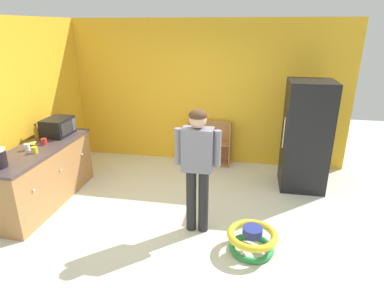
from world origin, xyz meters
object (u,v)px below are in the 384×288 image
at_px(microwave, 58,127).
at_px(banana_bunch, 33,143).
at_px(white_cup, 27,147).
at_px(red_cup, 44,142).
at_px(baby_walker, 252,239).
at_px(standing_person, 198,161).
at_px(amber_bottle, 37,133).
at_px(refrigerator, 306,136).
at_px(bookshelf, 207,146).
at_px(yellow_cup, 35,150).
at_px(kitchen_counter, 43,175).

relative_size(microwave, banana_bunch, 3.03).
height_order(white_cup, red_cup, same).
relative_size(banana_bunch, white_cup, 1.67).
bearing_deg(baby_walker, standing_person, 156.68).
bearing_deg(microwave, amber_bottle, -132.55).
xyz_separation_m(standing_person, baby_walker, (0.72, -0.31, -0.84)).
bearing_deg(refrigerator, standing_person, -134.34).
xyz_separation_m(bookshelf, yellow_cup, (-2.12, -2.13, 0.59)).
bearing_deg(banana_bunch, white_cup, -73.84).
bearing_deg(standing_person, microwave, 160.28).
height_order(standing_person, white_cup, standing_person).
bearing_deg(microwave, red_cup, -85.61).
distance_m(kitchen_counter, baby_walker, 3.20).
distance_m(standing_person, banana_bunch, 2.56).
distance_m(refrigerator, baby_walker, 2.15).
bearing_deg(yellow_cup, amber_bottle, 121.78).
distance_m(kitchen_counter, red_cup, 0.51).
relative_size(refrigerator, banana_bunch, 11.24).
relative_size(kitchen_counter, white_cup, 20.40).
xyz_separation_m(banana_bunch, white_cup, (0.06, -0.21, 0.02)).
distance_m(kitchen_counter, banana_bunch, 0.50).
xyz_separation_m(refrigerator, baby_walker, (-0.80, -1.86, -0.73)).
bearing_deg(red_cup, yellow_cup, -76.66).
relative_size(refrigerator, white_cup, 18.74).
distance_m(bookshelf, red_cup, 2.90).
bearing_deg(baby_walker, microwave, 159.44).
height_order(refrigerator, microwave, refrigerator).
height_order(banana_bunch, amber_bottle, amber_bottle).
relative_size(bookshelf, white_cup, 8.95).
bearing_deg(yellow_cup, white_cup, 155.21).
xyz_separation_m(red_cup, yellow_cup, (0.08, -0.34, 0.00)).
bearing_deg(white_cup, bookshelf, 41.82).
height_order(bookshelf, baby_walker, bookshelf).
distance_m(standing_person, amber_bottle, 2.71).
bearing_deg(microwave, standing_person, -19.72).
height_order(standing_person, baby_walker, standing_person).
distance_m(bookshelf, white_cup, 3.13).
height_order(baby_walker, yellow_cup, yellow_cup).
height_order(kitchen_counter, yellow_cup, yellow_cup).
bearing_deg(microwave, banana_bunch, -103.64).
bearing_deg(red_cup, banana_bunch, -162.98).
distance_m(bookshelf, yellow_cup, 3.06).
height_order(kitchen_counter, banana_bunch, banana_bunch).
distance_m(baby_walker, microwave, 3.46).
relative_size(bookshelf, banana_bunch, 5.37).
bearing_deg(refrigerator, kitchen_counter, -162.27).
xyz_separation_m(white_cup, red_cup, (0.09, 0.26, 0.00)).
height_order(amber_bottle, yellow_cup, amber_bottle).
xyz_separation_m(refrigerator, bookshelf, (-1.69, 0.66, -0.53)).
xyz_separation_m(standing_person, yellow_cup, (-2.30, 0.08, -0.05)).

